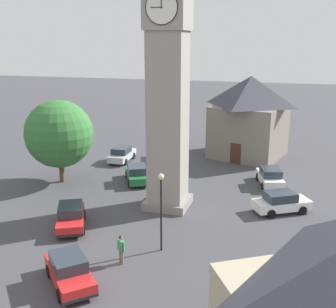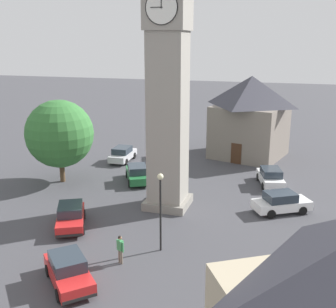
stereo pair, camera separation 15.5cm
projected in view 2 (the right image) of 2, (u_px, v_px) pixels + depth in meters
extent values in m
plane|color=#424247|center=(168.00, 206.00, 30.98)|extent=(200.00, 200.00, 0.00)
cube|color=gray|center=(168.00, 202.00, 30.90)|extent=(3.15, 3.15, 0.60)
cube|color=gray|center=(168.00, 119.00, 29.21)|extent=(2.52, 2.52, 12.10)
cube|color=gray|center=(168.00, 9.00, 27.23)|extent=(2.82, 2.82, 2.77)
cylinder|color=white|center=(161.00, 7.00, 25.91)|extent=(2.11, 0.04, 2.11)
torus|color=black|center=(161.00, 7.00, 25.90)|extent=(2.17, 0.06, 2.17)
cube|color=black|center=(161.00, 3.00, 25.81)|extent=(0.05, 0.02, 0.59)
cube|color=black|center=(156.00, 7.00, 25.96)|extent=(0.80, 0.02, 0.04)
cylinder|color=white|center=(174.00, 10.00, 28.56)|extent=(2.11, 0.04, 2.11)
torus|color=black|center=(174.00, 10.00, 28.57)|extent=(2.17, 0.06, 2.17)
cube|color=#236B38|center=(137.00, 175.00, 36.16)|extent=(3.40, 4.42, 0.64)
cube|color=#28333D|center=(137.00, 169.00, 35.85)|extent=(2.35, 2.58, 0.64)
cylinder|color=black|center=(127.00, 174.00, 37.26)|extent=(0.49, 0.67, 0.64)
cylinder|color=black|center=(145.00, 173.00, 37.54)|extent=(0.49, 0.67, 0.64)
cylinder|color=black|center=(130.00, 183.00, 34.93)|extent=(0.49, 0.67, 0.64)
cylinder|color=black|center=(148.00, 182.00, 35.21)|extent=(0.49, 0.67, 0.64)
cube|color=black|center=(135.00, 171.00, 38.13)|extent=(1.53, 0.87, 0.16)
cube|color=red|center=(71.00, 219.00, 27.31)|extent=(3.37, 4.43, 0.64)
cube|color=#28333D|center=(70.00, 209.00, 27.29)|extent=(2.34, 2.58, 0.64)
cylinder|color=black|center=(83.00, 230.00, 26.35)|extent=(0.49, 0.67, 0.64)
cylinder|color=black|center=(57.00, 231.00, 26.09)|extent=(0.49, 0.67, 0.64)
cylinder|color=black|center=(84.00, 214.00, 28.69)|extent=(0.49, 0.67, 0.64)
cylinder|color=black|center=(60.00, 216.00, 28.42)|extent=(0.49, 0.67, 0.64)
cube|color=black|center=(69.00, 235.00, 25.45)|extent=(1.54, 0.86, 0.16)
cube|color=white|center=(270.00, 178.00, 35.31)|extent=(2.71, 4.40, 0.64)
cube|color=#28333D|center=(271.00, 172.00, 35.00)|extent=(2.05, 2.43, 0.64)
cylinder|color=black|center=(258.00, 177.00, 36.59)|extent=(0.38, 0.68, 0.64)
cylinder|color=black|center=(276.00, 177.00, 36.54)|extent=(0.38, 0.68, 0.64)
cylinder|color=black|center=(263.00, 186.00, 34.22)|extent=(0.38, 0.68, 0.64)
cylinder|color=black|center=(283.00, 186.00, 34.17)|extent=(0.38, 0.68, 0.64)
cube|color=black|center=(266.00, 174.00, 37.32)|extent=(1.64, 0.55, 0.16)
cube|color=white|center=(282.00, 205.00, 29.68)|extent=(4.40, 3.55, 0.64)
cube|color=#28333D|center=(280.00, 197.00, 29.49)|extent=(2.60, 2.41, 0.64)
cylinder|color=black|center=(291.00, 202.00, 30.78)|extent=(0.66, 0.51, 0.64)
cylinder|color=black|center=(302.00, 211.00, 29.28)|extent=(0.66, 0.51, 0.64)
cylinder|color=black|center=(261.00, 205.00, 30.23)|extent=(0.66, 0.51, 0.64)
cylinder|color=black|center=(271.00, 214.00, 28.73)|extent=(0.66, 0.51, 0.64)
cube|color=black|center=(306.00, 205.00, 30.20)|extent=(0.95, 1.50, 0.16)
cube|color=red|center=(69.00, 274.00, 20.87)|extent=(4.07, 4.13, 0.64)
cube|color=#28333D|center=(67.00, 261.00, 20.83)|extent=(2.58, 2.59, 0.64)
cylinder|color=black|center=(91.00, 286.00, 20.24)|extent=(0.60, 0.61, 0.64)
cylinder|color=black|center=(59.00, 295.00, 19.53)|extent=(0.60, 0.61, 0.64)
cylinder|color=black|center=(78.00, 263.00, 22.35)|extent=(0.60, 0.61, 0.64)
cylinder|color=black|center=(48.00, 270.00, 21.64)|extent=(0.60, 0.61, 0.64)
cube|color=black|center=(80.00, 299.00, 19.19)|extent=(1.28, 1.25, 0.16)
cube|color=silver|center=(123.00, 156.00, 42.40)|extent=(1.87, 4.17, 0.64)
cube|color=#28333D|center=(122.00, 150.00, 42.10)|extent=(1.64, 2.16, 0.64)
cylinder|color=black|center=(120.00, 154.00, 43.82)|extent=(0.25, 0.65, 0.64)
cylinder|color=black|center=(134.00, 155.00, 43.43)|extent=(0.25, 0.65, 0.64)
cylinder|color=black|center=(111.00, 161.00, 41.52)|extent=(0.25, 0.65, 0.64)
cylinder|color=black|center=(126.00, 162.00, 41.13)|extent=(0.25, 0.65, 0.64)
cube|color=black|center=(129.00, 153.00, 44.34)|extent=(1.67, 0.19, 0.16)
cylinder|color=#706656|center=(120.00, 256.00, 22.92)|extent=(0.13, 0.13, 0.82)
cylinder|color=#706656|center=(122.00, 257.00, 22.80)|extent=(0.13, 0.13, 0.82)
cube|color=#3F9959|center=(120.00, 245.00, 22.67)|extent=(0.42, 0.36, 0.60)
cylinder|color=#3F9959|center=(118.00, 245.00, 22.84)|extent=(0.09, 0.09, 0.60)
cylinder|color=#3F9959|center=(123.00, 247.00, 22.52)|extent=(0.09, 0.09, 0.60)
sphere|color=#9E7051|center=(120.00, 238.00, 22.55)|extent=(0.22, 0.22, 0.22)
sphere|color=black|center=(120.00, 238.00, 22.53)|extent=(0.20, 0.20, 0.20)
cylinder|color=brown|center=(62.00, 169.00, 36.08)|extent=(0.44, 0.44, 2.28)
sphere|color=#337033|center=(60.00, 134.00, 35.23)|extent=(5.85, 5.85, 5.85)
cube|color=slate|center=(249.00, 131.00, 43.72)|extent=(8.33, 8.34, 5.51)
pyramid|color=#383842|center=(252.00, 91.00, 42.59)|extent=(8.74, 8.76, 3.06)
cube|color=#422819|center=(236.00, 154.00, 41.37)|extent=(1.08, 0.36, 2.10)
cylinder|color=black|center=(161.00, 216.00, 23.82)|extent=(0.12, 0.12, 4.44)
sphere|color=beige|center=(160.00, 177.00, 23.19)|extent=(0.36, 0.36, 0.36)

